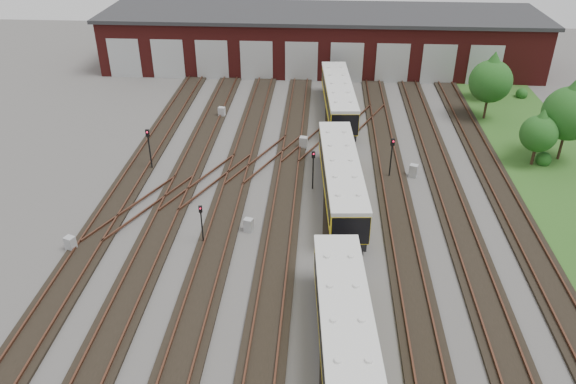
{
  "coord_description": "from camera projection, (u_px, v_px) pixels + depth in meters",
  "views": [
    {
      "loc": [
        0.54,
        -26.95,
        21.07
      ],
      "look_at": [
        -1.61,
        5.62,
        2.0
      ],
      "focal_mm": 35.0,
      "sensor_mm": 36.0,
      "label": 1
    }
  ],
  "objects": [
    {
      "name": "relay_cabinet_3",
      "position": [
        304.0,
        143.0,
        47.84
      ],
      "size": [
        0.74,
        0.65,
        1.1
      ],
      "primitive_type": "cube",
      "rotation": [
        0.0,
        0.0,
        -0.17
      ],
      "color": "#9FA1A4",
      "rests_on": "ground"
    },
    {
      "name": "metro_train",
      "position": [
        341.0,
        178.0,
        39.94
      ],
      "size": [
        3.43,
        45.88,
        2.84
      ],
      "rotation": [
        0.0,
        0.0,
        0.07
      ],
      "color": "black",
      "rests_on": "ground"
    },
    {
      "name": "signal_mast_1",
      "position": [
        201.0,
        220.0,
        35.22
      ],
      "size": [
        0.24,
        0.23,
        2.81
      ],
      "rotation": [
        0.0,
        0.0,
        0.15
      ],
      "color": "black",
      "rests_on": "ground"
    },
    {
      "name": "tree_0",
      "position": [
        491.0,
        76.0,
        51.74
      ],
      "size": [
        3.94,
        3.94,
        6.53
      ],
      "color": "#302015",
      "rests_on": "ground"
    },
    {
      "name": "bush_2",
      "position": [
        522.0,
        92.0,
        58.4
      ],
      "size": [
        1.19,
        1.19,
        1.19
      ],
      "primitive_type": "sphere",
      "color": "#174112",
      "rests_on": "ground"
    },
    {
      "name": "relay_cabinet_1",
      "position": [
        222.0,
        112.0,
        53.91
      ],
      "size": [
        0.68,
        0.6,
        1.0
      ],
      "primitive_type": "cube",
      "rotation": [
        0.0,
        0.0,
        -0.19
      ],
      "color": "#9FA1A4",
      "rests_on": "ground"
    },
    {
      "name": "tree_2",
      "position": [
        571.0,
        107.0,
        44.08
      ],
      "size": [
        4.3,
        4.3,
        7.13
      ],
      "color": "#302015",
      "rests_on": "ground"
    },
    {
      "name": "maintenance_shed",
      "position": [
        320.0,
        39.0,
        66.7
      ],
      "size": [
        51.0,
        12.5,
        6.35
      ],
      "color": "#561715",
      "rests_on": "ground"
    },
    {
      "name": "bush_1",
      "position": [
        544.0,
        157.0,
        45.34
      ],
      "size": [
        1.25,
        1.25,
        1.25
      ],
      "primitive_type": "sphere",
      "color": "#174112",
      "rests_on": "ground"
    },
    {
      "name": "ground",
      "position": [
        308.0,
        268.0,
        33.87
      ],
      "size": [
        120.0,
        120.0,
        0.0
      ],
      "primitive_type": "plane",
      "color": "#464341",
      "rests_on": "ground"
    },
    {
      "name": "grass_verge",
      "position": [
        570.0,
        194.0,
        41.4
      ],
      "size": [
        8.0,
        55.0,
        0.05
      ],
      "primitive_type": "cube",
      "color": "#28501A",
      "rests_on": "ground"
    },
    {
      "name": "tree_1",
      "position": [
        489.0,
        71.0,
        56.78
      ],
      "size": [
        2.81,
        2.81,
        4.66
      ],
      "color": "#302015",
      "rests_on": "ground"
    },
    {
      "name": "relay_cabinet_2",
      "position": [
        249.0,
        225.0,
        37.08
      ],
      "size": [
        0.67,
        0.61,
        0.94
      ],
      "primitive_type": "cube",
      "rotation": [
        0.0,
        0.0,
        -0.28
      ],
      "color": "#9FA1A4",
      "rests_on": "ground"
    },
    {
      "name": "signal_mast_3",
      "position": [
        313.0,
        165.0,
        41.21
      ],
      "size": [
        0.27,
        0.25,
        3.09
      ],
      "rotation": [
        0.0,
        0.0,
        0.18
      ],
      "color": "black",
      "rests_on": "ground"
    },
    {
      "name": "track_network",
      "position": [
        306.0,
        261.0,
        34.34
      ],
      "size": [
        30.4,
        70.0,
        0.33
      ],
      "color": "black",
      "rests_on": "ground"
    },
    {
      "name": "signal_mast_2",
      "position": [
        392.0,
        153.0,
        42.62
      ],
      "size": [
        0.32,
        0.3,
        3.31
      ],
      "rotation": [
        0.0,
        0.0,
        0.34
      ],
      "color": "black",
      "rests_on": "ground"
    },
    {
      "name": "tree_3",
      "position": [
        540.0,
        130.0,
        44.01
      ],
      "size": [
        2.92,
        2.92,
        4.84
      ],
      "color": "#302015",
      "rests_on": "ground"
    },
    {
      "name": "relay_cabinet_4",
      "position": [
        413.0,
        171.0,
        43.57
      ],
      "size": [
        0.75,
        0.69,
        1.02
      ],
      "primitive_type": "cube",
      "rotation": [
        0.0,
        0.0,
        -0.34
      ],
      "color": "#9FA1A4",
      "rests_on": "ground"
    },
    {
      "name": "signal_mast_0",
      "position": [
        149.0,
        144.0,
        43.73
      ],
      "size": [
        0.31,
        0.29,
        3.47
      ],
      "rotation": [
        0.0,
        0.0,
        0.2
      ],
      "color": "black",
      "rests_on": "ground"
    },
    {
      "name": "relay_cabinet_0",
      "position": [
        70.0,
        244.0,
        35.2
      ],
      "size": [
        0.75,
        0.69,
        1.0
      ],
      "primitive_type": "cube",
      "rotation": [
        0.0,
        0.0,
        -0.39
      ],
      "color": "#9FA1A4",
      "rests_on": "ground"
    }
  ]
}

